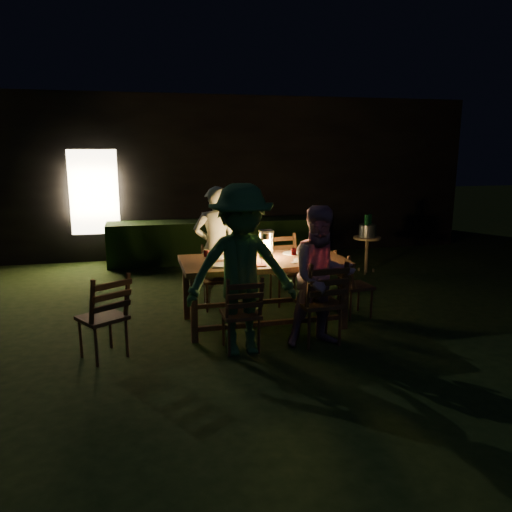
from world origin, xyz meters
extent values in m
plane|color=black|center=(0.00, 0.00, 0.00)|extent=(40.00, 40.00, 0.00)
cube|color=black|center=(0.00, 6.20, 1.60)|extent=(10.00, 4.00, 3.20)
cube|color=#FFE5B2|center=(-2.80, 4.21, 1.35)|extent=(0.90, 0.06, 1.60)
cube|color=black|center=(-0.50, 3.75, 0.40)|extent=(4.20, 0.70, 0.80)
cube|color=#492918|center=(-0.51, 0.02, 0.80)|extent=(2.02, 1.03, 0.07)
cube|color=#492918|center=(-1.42, -0.40, 0.37)|extent=(0.08, 0.08, 0.74)
cube|color=#492918|center=(-1.43, 0.42, 0.37)|extent=(0.08, 0.08, 0.74)
cube|color=#492918|center=(0.41, -0.38, 0.37)|extent=(0.08, 0.08, 0.74)
cube|color=#492918|center=(0.40, 0.45, 0.37)|extent=(0.08, 0.08, 0.74)
cube|color=#492918|center=(-0.95, -0.73, 0.41)|extent=(0.41, 0.39, 0.04)
cube|color=#492918|center=(-0.94, -0.90, 0.66)|extent=(0.40, 0.15, 0.47)
cube|color=#492918|center=(-0.05, -0.72, 0.46)|extent=(0.48, 0.46, 0.04)
cube|color=#492918|center=(-0.04, -0.92, 0.75)|extent=(0.46, 0.18, 0.53)
cube|color=#492918|center=(-0.97, 0.77, 0.41)|extent=(0.41, 0.39, 0.04)
cube|color=#492918|center=(-0.96, 0.94, 0.66)|extent=(0.40, 0.15, 0.47)
cube|color=#492918|center=(0.03, 0.78, 0.46)|extent=(0.49, 0.47, 0.04)
cube|color=#492918|center=(0.01, 0.97, 0.74)|extent=(0.46, 0.19, 0.52)
cube|color=#492918|center=(0.74, 0.04, 0.41)|extent=(0.42, 0.43, 0.04)
cube|color=#492918|center=(0.57, 0.02, 0.66)|extent=(0.17, 0.41, 0.47)
cube|color=#492918|center=(-2.40, -0.60, 0.44)|extent=(0.58, 0.58, 0.04)
cube|color=#492918|center=(-2.30, -0.76, 0.71)|extent=(0.44, 0.35, 0.50)
imported|color=beige|center=(-0.97, 0.84, 0.84)|extent=(0.62, 0.41, 1.68)
imported|color=#B87F95|center=(-0.05, -0.79, 0.79)|extent=(0.77, 0.61, 1.57)
imported|color=#346834|center=(-0.95, -0.80, 0.91)|extent=(1.19, 0.69, 1.83)
cube|color=white|center=(-0.46, 0.07, 0.85)|extent=(0.15, 0.15, 0.03)
cube|color=white|center=(-0.46, 0.07, 1.17)|extent=(0.16, 0.16, 0.03)
cylinder|color=#FF9E3F|center=(-0.46, 0.07, 0.97)|extent=(0.09, 0.09, 0.18)
cylinder|color=white|center=(-1.06, 0.24, 0.84)|extent=(0.25, 0.25, 0.01)
cylinder|color=white|center=(-1.06, -0.20, 0.84)|extent=(0.25, 0.25, 0.01)
cylinder|color=white|center=(-0.06, 0.25, 0.84)|extent=(0.25, 0.25, 0.01)
cylinder|color=white|center=(-0.06, -0.19, 0.84)|extent=(0.25, 0.25, 0.01)
cylinder|color=#0F471E|center=(-0.76, 0.02, 0.98)|extent=(0.07, 0.07, 0.28)
cube|color=red|center=(-0.65, -0.30, 0.84)|extent=(0.18, 0.14, 0.01)
cube|color=red|center=(0.05, -0.27, 0.84)|extent=(0.18, 0.14, 0.01)
cube|color=black|center=(-1.12, -0.28, 0.84)|extent=(0.14, 0.07, 0.01)
cylinder|color=olive|center=(1.92, 2.18, 0.63)|extent=(0.48, 0.48, 0.04)
cylinder|color=olive|center=(1.92, 2.18, 0.31)|extent=(0.06, 0.06, 0.63)
cylinder|color=#A5A8AD|center=(1.92, 2.18, 0.76)|extent=(0.30, 0.30, 0.22)
cylinder|color=#0F471E|center=(1.87, 2.14, 0.81)|extent=(0.07, 0.07, 0.32)
cylinder|color=#0F471E|center=(1.97, 2.22, 0.81)|extent=(0.07, 0.07, 0.32)
camera|label=1|loc=(-1.96, -5.80, 2.18)|focal=35.00mm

